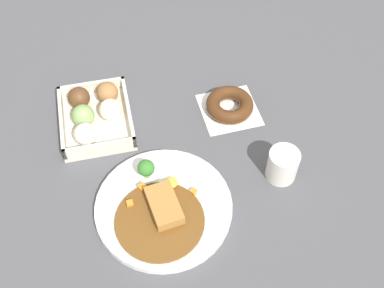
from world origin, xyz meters
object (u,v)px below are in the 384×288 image
curry_plate (163,207)px  donut_box (95,114)px  coffee_mug (283,165)px  chocolate_ring_donut (230,105)px

curry_plate → donut_box: size_ratio=1.42×
donut_box → coffee_mug: coffee_mug is taller
chocolate_ring_donut → curry_plate: bearing=-41.1°
chocolate_ring_donut → donut_box: bearing=-96.1°
curry_plate → coffee_mug: 0.27m
chocolate_ring_donut → coffee_mug: (0.21, 0.06, 0.02)m
donut_box → coffee_mug: bearing=57.6°
donut_box → curry_plate: bearing=22.4°
donut_box → coffee_mug: 0.45m
curry_plate → donut_box: curry_plate is taller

